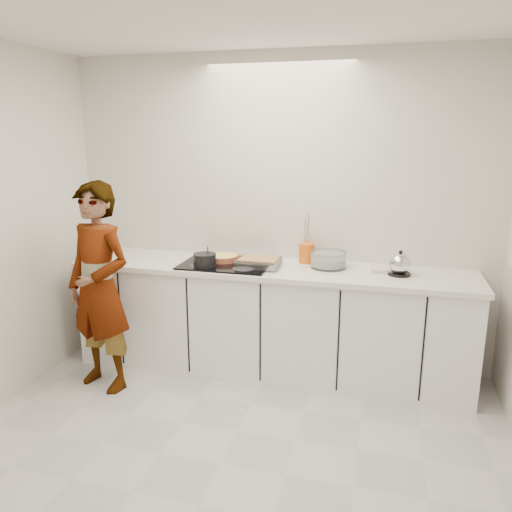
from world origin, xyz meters
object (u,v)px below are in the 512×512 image
(tart_dish, at_px, (223,257))
(kettle, at_px, (400,265))
(mixing_bowl, at_px, (328,260))
(saucepan, at_px, (205,260))
(cook, at_px, (99,288))
(baking_dish, at_px, (259,262))
(utensil_crock, at_px, (307,253))
(hob, at_px, (227,264))

(tart_dish, distance_m, kettle, 1.42)
(mixing_bowl, distance_m, kettle, 0.55)
(saucepan, relative_size, cook, 0.13)
(tart_dish, xyz_separation_m, kettle, (1.42, -0.04, 0.04))
(saucepan, bearing_deg, mixing_bowl, 14.97)
(baking_dish, xyz_separation_m, cook, (-1.12, -0.52, -0.15))
(kettle, height_order, utensil_crock, kettle)
(hob, height_order, saucepan, saucepan)
(kettle, relative_size, cook, 0.13)
(baking_dish, distance_m, kettle, 1.08)
(hob, xyz_separation_m, mixing_bowl, (0.81, 0.11, 0.05))
(cook, bearing_deg, baking_dish, 40.42)
(mixing_bowl, height_order, kettle, kettle)
(saucepan, bearing_deg, cook, -150.16)
(mixing_bowl, bearing_deg, kettle, -8.15)
(hob, height_order, tart_dish, tart_dish)
(kettle, bearing_deg, hob, -178.67)
(cook, bearing_deg, mixing_bowl, 37.45)
(hob, relative_size, saucepan, 3.48)
(mixing_bowl, xyz_separation_m, cook, (-1.66, -0.66, -0.16))
(tart_dish, relative_size, baking_dish, 0.93)
(mixing_bowl, bearing_deg, utensil_crock, 149.28)
(tart_dish, distance_m, saucepan, 0.23)
(mixing_bowl, distance_m, cook, 1.79)
(saucepan, distance_m, baking_dish, 0.43)
(tart_dish, xyz_separation_m, baking_dish, (0.34, -0.11, 0.01))
(mixing_bowl, xyz_separation_m, kettle, (0.55, -0.08, 0.02))
(mixing_bowl, relative_size, cook, 0.20)
(baking_dish, height_order, cook, cook)
(tart_dish, relative_size, kettle, 1.50)
(saucepan, distance_m, mixing_bowl, 0.99)
(kettle, xyz_separation_m, cook, (-2.21, -0.58, -0.18))
(tart_dish, relative_size, saucepan, 1.51)
(kettle, bearing_deg, cook, -165.22)
(baking_dish, xyz_separation_m, utensil_crock, (0.34, 0.26, 0.03))
(utensil_crock, relative_size, cook, 0.10)
(hob, bearing_deg, utensil_crock, 19.92)
(saucepan, bearing_deg, kettle, 6.72)
(utensil_crock, xyz_separation_m, cook, (-1.47, -0.78, -0.18))
(hob, bearing_deg, saucepan, -133.95)
(saucepan, xyz_separation_m, baking_dish, (0.42, 0.11, -0.02))
(hob, relative_size, baking_dish, 2.15)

